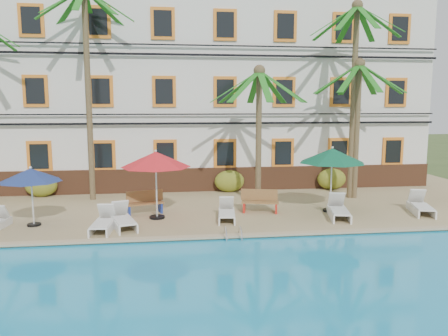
{
  "coord_description": "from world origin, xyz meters",
  "views": [
    {
      "loc": [
        -1.33,
        -14.81,
        4.6
      ],
      "look_at": [
        0.94,
        3.0,
        2.0
      ],
      "focal_mm": 35.0,
      "sensor_mm": 36.0,
      "label": 1
    }
  ],
  "objects": [
    {
      "name": "ground",
      "position": [
        0.0,
        0.0,
        0.0
      ],
      "size": [
        100.0,
        100.0,
        0.0
      ],
      "primitive_type": "plane",
      "color": "#384C23",
      "rests_on": "ground"
    },
    {
      "name": "pool_deck",
      "position": [
        0.0,
        5.0,
        0.12
      ],
      "size": [
        30.0,
        12.0,
        0.25
      ],
      "primitive_type": "cube",
      "color": "tan",
      "rests_on": "ground"
    },
    {
      "name": "pool_coping",
      "position": [
        0.0,
        -0.9,
        0.28
      ],
      "size": [
        30.0,
        0.35,
        0.06
      ],
      "primitive_type": "cube",
      "color": "tan",
      "rests_on": "pool_deck"
    },
    {
      "name": "hotel_building",
      "position": [
        0.0,
        9.98,
        5.37
      ],
      "size": [
        25.4,
        6.44,
        10.22
      ],
      "color": "silver",
      "rests_on": "pool_deck"
    },
    {
      "name": "palm_b",
      "position": [
        -4.87,
        5.65,
        6.29
      ],
      "size": [
        4.23,
        4.23,
        9.62
      ],
      "color": "brown",
      "rests_on": "pool_deck"
    },
    {
      "name": "palm_c",
      "position": [
        2.56,
        3.79,
        4.22
      ],
      "size": [
        4.23,
        4.23,
        6.04
      ],
      "color": "brown",
      "rests_on": "pool_deck"
    },
    {
      "name": "palm_d",
      "position": [
        7.15,
        4.58,
        5.95
      ],
      "size": [
        4.23,
        4.23,
        9.01
      ],
      "color": "brown",
      "rests_on": "pool_deck"
    },
    {
      "name": "palm_e",
      "position": [
        7.33,
        4.49,
        4.47
      ],
      "size": [
        4.23,
        4.23,
        6.46
      ],
      "color": "brown",
      "rests_on": "pool_deck"
    },
    {
      "name": "shrub_left",
      "position": [
        -7.41,
        6.6,
        0.8
      ],
      "size": [
        1.5,
        0.9,
        1.1
      ],
      "primitive_type": "ellipsoid",
      "color": "#2B5F1B",
      "rests_on": "pool_deck"
    },
    {
      "name": "shrub_mid",
      "position": [
        1.67,
        6.6,
        0.8
      ],
      "size": [
        1.5,
        0.9,
        1.1
      ],
      "primitive_type": "ellipsoid",
      "color": "#2B5F1B",
      "rests_on": "pool_deck"
    },
    {
      "name": "shrub_right",
      "position": [
        7.03,
        6.6,
        0.8
      ],
      "size": [
        1.5,
        0.9,
        1.1
      ],
      "primitive_type": "ellipsoid",
      "color": "#2B5F1B",
      "rests_on": "pool_deck"
    },
    {
      "name": "umbrella_blue",
      "position": [
        -6.25,
        1.35,
        2.1
      ],
      "size": [
        2.17,
        2.17,
        2.18
      ],
      "color": "black",
      "rests_on": "pool_deck"
    },
    {
      "name": "umbrella_red",
      "position": [
        -1.82,
        1.84,
        2.53
      ],
      "size": [
        2.68,
        2.68,
        2.67
      ],
      "color": "black",
      "rests_on": "pool_deck"
    },
    {
      "name": "umbrella_green",
      "position": [
        5.24,
        2.04,
        2.55
      ],
      "size": [
        2.7,
        2.7,
        2.69
      ],
      "color": "black",
      "rests_on": "pool_deck"
    },
    {
      "name": "lounger_b",
      "position": [
        -3.63,
        0.41,
        0.53
      ],
      "size": [
        0.78,
        1.86,
        0.86
      ],
      "color": "silver",
      "rests_on": "pool_deck"
    },
    {
      "name": "lounger_c",
      "position": [
        -3.0,
        0.7,
        0.54
      ],
      "size": [
        1.19,
        2.0,
        0.89
      ],
      "color": "silver",
      "rests_on": "pool_deck"
    },
    {
      "name": "lounger_d",
      "position": [
        0.83,
        1.31,
        0.52
      ],
      "size": [
        0.82,
        1.79,
        0.82
      ],
      "color": "silver",
      "rests_on": "pool_deck"
    },
    {
      "name": "lounger_e",
      "position": [
        5.19,
        1.05,
        0.55
      ],
      "size": [
        1.1,
        2.03,
        0.91
      ],
      "color": "silver",
      "rests_on": "pool_deck"
    },
    {
      "name": "lounger_f",
      "position": [
        8.75,
        1.3,
        0.54
      ],
      "size": [
        1.2,
        2.04,
        0.91
      ],
      "color": "silver",
      "rests_on": "pool_deck"
    },
    {
      "name": "bench_left",
      "position": [
        -2.35,
        2.65,
        0.72
      ],
      "size": [
        1.57,
        0.88,
        0.93
      ],
      "color": "olive",
      "rests_on": "pool_deck"
    },
    {
      "name": "bench_right",
      "position": [
        2.35,
        2.3,
        0.72
      ],
      "size": [
        1.57,
        0.82,
        0.93
      ],
      "color": "olive",
      "rests_on": "pool_deck"
    },
    {
      "name": "pool_ladder",
      "position": [
        0.73,
        -1.0,
        0.25
      ],
      "size": [
        0.54,
        0.74,
        0.74
      ],
      "color": "silver",
      "rests_on": "ground"
    }
  ]
}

